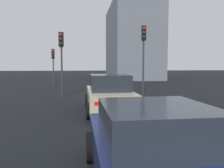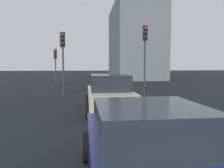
{
  "view_description": "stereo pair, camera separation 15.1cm",
  "coord_description": "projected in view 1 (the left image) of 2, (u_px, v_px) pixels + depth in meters",
  "views": [
    {
      "loc": [
        -1.94,
        1.19,
        2.06
      ],
      "look_at": [
        7.46,
        0.09,
        1.27
      ],
      "focal_mm": 36.99,
      "sensor_mm": 36.0,
      "label": 1
    },
    {
      "loc": [
        -1.95,
        1.04,
        2.06
      ],
      "look_at": [
        7.46,
        0.09,
        1.27
      ],
      "focal_mm": 36.99,
      "sensor_mm": 36.0,
      "label": 2
    }
  ],
  "objects": [
    {
      "name": "traffic_light_far_left",
      "position": [
        61.0,
        51.0,
        14.18
      ],
      "size": [
        0.32,
        0.3,
        4.05
      ],
      "rotation": [
        0.0,
        0.0,
        3.04
      ],
      "color": "#2D2D30",
      "rests_on": "ground_plane"
    },
    {
      "name": "car_beige_lead",
      "position": [
        109.0,
        94.0,
        10.01
      ],
      "size": [
        4.31,
        2.08,
        1.64
      ],
      "rotation": [
        0.0,
        0.0,
        0.01
      ],
      "color": "tan",
      "rests_on": "ground_plane"
    },
    {
      "name": "car_navy_second",
      "position": [
        152.0,
        149.0,
        3.69
      ],
      "size": [
        4.1,
        2.11,
        1.45
      ],
      "rotation": [
        0.0,
        0.0,
        0.02
      ],
      "color": "#141E4C",
      "rests_on": "ground_plane"
    },
    {
      "name": "traffic_light_near_left",
      "position": [
        53.0,
        60.0,
        21.29
      ],
      "size": [
        0.32,
        0.29,
        3.52
      ],
      "rotation": [
        0.0,
        0.0,
        3.21
      ],
      "color": "#2D2D30",
      "rests_on": "ground_plane"
    },
    {
      "name": "traffic_light_near_right",
      "position": [
        144.0,
        46.0,
        14.4
      ],
      "size": [
        0.32,
        0.3,
        4.48
      ],
      "rotation": [
        0.0,
        0.0,
        3.05
      ],
      "color": "#2D2D30",
      "rests_on": "ground_plane"
    },
    {
      "name": "building_facade_left",
      "position": [
        131.0,
        42.0,
        36.2
      ],
      "size": [
        15.63,
        6.41,
        11.22
      ],
      "primitive_type": "cube",
      "color": "slate",
      "rests_on": "ground_plane"
    }
  ]
}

